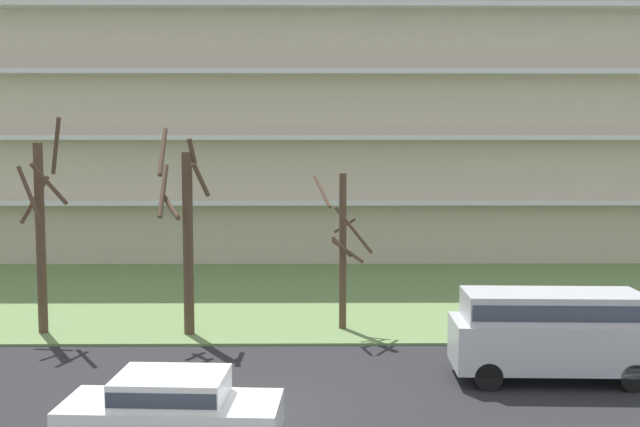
{
  "coord_description": "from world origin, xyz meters",
  "views": [
    {
      "loc": [
        1.58,
        -16.91,
        6.14
      ],
      "look_at": [
        1.8,
        6.0,
        4.13
      ],
      "focal_mm": 42.31,
      "sensor_mm": 36.0,
      "label": 1
    }
  ],
  "objects_px": {
    "tree_center": "(185,231)",
    "tree_right": "(343,247)",
    "van_silver_center_left": "(552,328)",
    "tree_left": "(41,228)",
    "sedan_white_near_left": "(172,408)"
  },
  "relations": [
    {
      "from": "tree_left",
      "to": "tree_center",
      "type": "height_order",
      "value": "tree_left"
    },
    {
      "from": "tree_left",
      "to": "van_silver_center_left",
      "type": "relative_size",
      "value": 1.36
    },
    {
      "from": "tree_left",
      "to": "tree_right",
      "type": "relative_size",
      "value": 1.35
    },
    {
      "from": "tree_center",
      "to": "sedan_white_near_left",
      "type": "xyz_separation_m",
      "value": [
        1.25,
        -9.24,
        -2.59
      ]
    },
    {
      "from": "tree_left",
      "to": "van_silver_center_left",
      "type": "height_order",
      "value": "tree_left"
    },
    {
      "from": "tree_center",
      "to": "van_silver_center_left",
      "type": "relative_size",
      "value": 1.29
    },
    {
      "from": "tree_right",
      "to": "van_silver_center_left",
      "type": "distance_m",
      "value": 7.71
    },
    {
      "from": "tree_right",
      "to": "sedan_white_near_left",
      "type": "relative_size",
      "value": 1.18
    },
    {
      "from": "tree_left",
      "to": "tree_center",
      "type": "xyz_separation_m",
      "value": [
        4.71,
        -0.23,
        -0.07
      ]
    },
    {
      "from": "van_silver_center_left",
      "to": "sedan_white_near_left",
      "type": "bearing_deg",
      "value": 28.39
    },
    {
      "from": "tree_left",
      "to": "sedan_white_near_left",
      "type": "distance_m",
      "value": 11.51
    },
    {
      "from": "tree_center",
      "to": "tree_right",
      "type": "bearing_deg",
      "value": 7.34
    },
    {
      "from": "van_silver_center_left",
      "to": "tree_center",
      "type": "bearing_deg",
      "value": -22.23
    },
    {
      "from": "sedan_white_near_left",
      "to": "van_silver_center_left",
      "type": "bearing_deg",
      "value": 29.45
    },
    {
      "from": "sedan_white_near_left",
      "to": "van_silver_center_left",
      "type": "relative_size",
      "value": 0.85
    }
  ]
}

